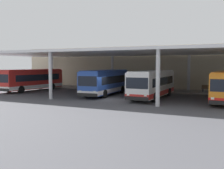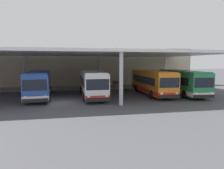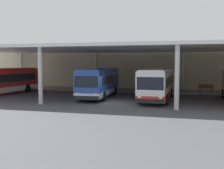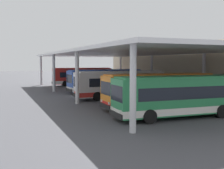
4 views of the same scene
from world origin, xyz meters
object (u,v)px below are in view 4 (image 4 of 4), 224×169
(bench_waiting, at_px, (209,94))
(bus_second_bay, at_px, (105,81))
(bus_middle_bay, at_px, (120,84))
(bus_nearest_bay, at_px, (82,76))
(bus_far_bay, at_px, (159,91))
(bus_departing, at_px, (181,96))

(bench_waiting, bearing_deg, bus_second_bay, -145.82)
(bus_middle_bay, xyz_separation_m, bench_waiting, (5.20, 8.60, -0.99))
(bus_nearest_bay, xyz_separation_m, bus_far_bay, (26.69, -0.63, 0.00))
(bus_second_bay, relative_size, bench_waiting, 5.94)
(bus_nearest_bay, distance_m, bench_waiting, 25.16)
(bus_middle_bay, height_order, bench_waiting, bus_middle_bay)
(bus_nearest_bay, distance_m, bus_far_bay, 26.70)
(bus_second_bay, bearing_deg, bus_departing, -3.11)
(bus_middle_bay, xyz_separation_m, bus_far_bay, (7.93, 0.36, 0.00))
(bench_waiting, bearing_deg, bus_nearest_bay, -162.37)
(bus_second_bay, bearing_deg, bench_waiting, 34.18)
(bus_nearest_bay, xyz_separation_m, bus_second_bay, (12.34, -0.28, 0.00))
(bus_far_bay, bearing_deg, bus_nearest_bay, 178.64)
(bus_far_bay, distance_m, bus_departing, 4.03)
(bus_nearest_bay, height_order, bench_waiting, bus_nearest_bay)
(bus_second_bay, relative_size, bus_far_bay, 1.01)
(bus_second_bay, bearing_deg, bus_middle_bay, -6.28)
(bus_far_bay, relative_size, bench_waiting, 5.87)
(bus_middle_bay, bearing_deg, bus_departing, -1.39)
(bus_far_bay, bearing_deg, bus_second_bay, 178.60)
(bus_nearest_bay, bearing_deg, bus_middle_bay, -3.02)
(bus_nearest_bay, distance_m, bus_second_bay, 12.34)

